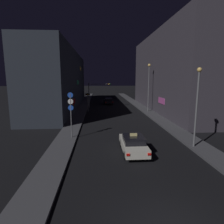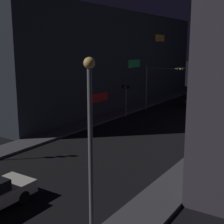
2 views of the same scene
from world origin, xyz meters
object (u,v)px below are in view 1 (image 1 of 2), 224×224
far_car (108,101)px  street_lamp_near_block (197,100)px  taxi (133,144)px  traffic_light_left_kerb (88,98)px  street_lamp_far_block (149,80)px  sign_pole_left (71,111)px  traffic_light_overhead (98,90)px

far_car → street_lamp_near_block: (5.87, -29.30, 3.43)m
far_car → street_lamp_near_block: 30.08m
taxi → street_lamp_near_block: size_ratio=0.67×
traffic_light_left_kerb → street_lamp_far_block: size_ratio=0.41×
far_car → street_lamp_far_block: (6.50, -11.29, 4.89)m
far_car → sign_pole_left: bearing=-100.8°
traffic_light_overhead → traffic_light_left_kerb: size_ratio=1.50×
traffic_light_overhead → far_car: bearing=65.4°
far_car → traffic_light_left_kerb: (-4.22, -9.88, 1.70)m
taxi → traffic_light_left_kerb: (-4.72, 20.00, 1.70)m
far_car → traffic_light_left_kerb: size_ratio=1.34×
sign_pole_left → street_lamp_near_block: size_ratio=0.67×
far_car → traffic_light_left_kerb: 10.88m
traffic_light_left_kerb → sign_pole_left: (-0.74, -16.04, 0.41)m
far_car → street_lamp_far_block: size_ratio=0.55×
far_car → street_lamp_near_block: street_lamp_near_block is taller
traffic_light_left_kerb → street_lamp_near_block: bearing=-62.5°
sign_pole_left → street_lamp_near_block: street_lamp_near_block is taller
traffic_light_overhead → traffic_light_left_kerb: traffic_light_overhead is taller
taxi → traffic_light_overhead: traffic_light_overhead is taller
taxi → sign_pole_left: size_ratio=1.00×
taxi → street_lamp_near_block: (5.37, 0.58, 3.43)m
traffic_light_overhead → traffic_light_left_kerb: 5.05m
far_car → traffic_light_overhead: 6.57m
street_lamp_far_block → traffic_light_overhead: bearing=146.3°
traffic_light_left_kerb → far_car: bearing=66.9°
traffic_light_left_kerb → street_lamp_far_block: street_lamp_far_block is taller
far_car → traffic_light_left_kerb: traffic_light_left_kerb is taller
taxi → sign_pole_left: (-5.46, 3.96, 2.11)m
traffic_light_overhead → traffic_light_left_kerb: (-1.78, -4.55, -1.26)m
traffic_light_overhead → street_lamp_far_block: (8.93, -5.96, 1.93)m
taxi → far_car: size_ratio=0.99×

